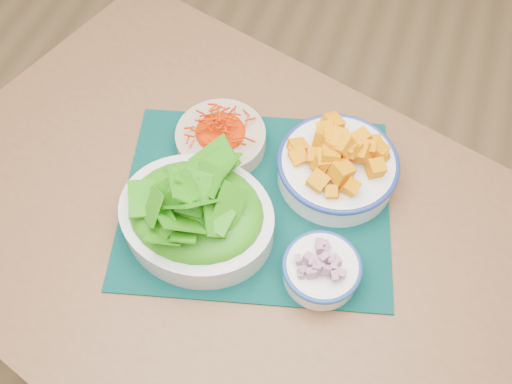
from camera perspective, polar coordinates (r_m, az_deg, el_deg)
ground at (r=1.75m, az=-6.26°, el=-15.99°), size 4.00×4.00×0.00m
table at (r=1.13m, az=-1.33°, el=-6.10°), size 1.44×1.16×0.75m
placemat at (r=1.08m, az=0.00°, el=-0.90°), size 0.59×0.52×0.00m
carrot_bowl at (r=1.13m, az=-3.56°, el=5.62°), size 0.21×0.21×0.07m
squash_bowl at (r=1.07m, az=8.22°, el=2.99°), size 0.24×0.24×0.11m
lettuce_bowl at (r=1.00m, az=-6.02°, el=-2.01°), size 0.30×0.26×0.12m
onion_bowl at (r=0.98m, az=6.60°, el=-7.54°), size 0.16×0.16×0.07m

